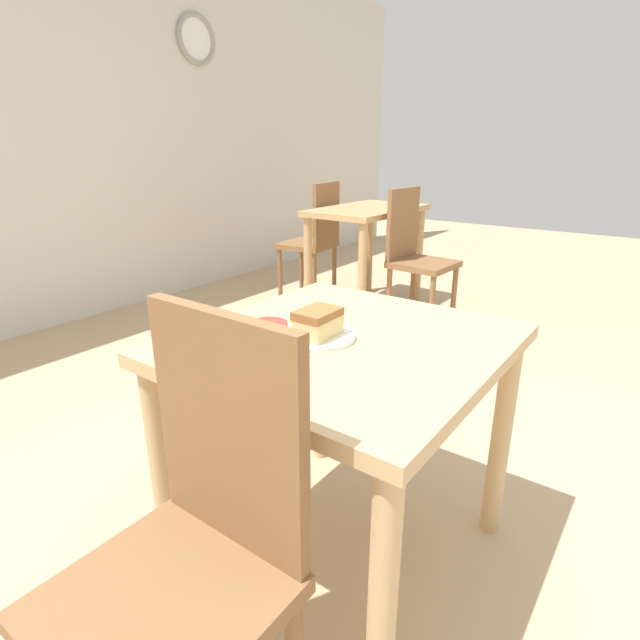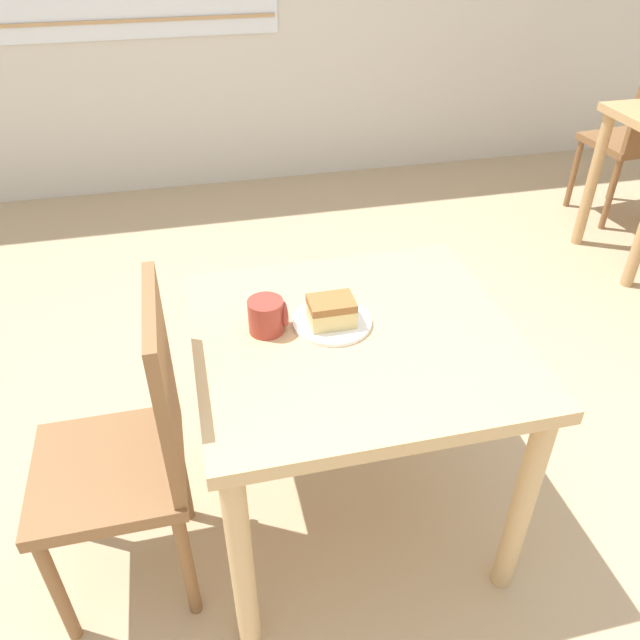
{
  "view_description": "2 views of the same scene",
  "coord_description": "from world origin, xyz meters",
  "px_view_note": "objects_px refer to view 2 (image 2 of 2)",
  "views": [
    {
      "loc": [
        -1.07,
        -0.49,
        1.22
      ],
      "look_at": [
        -0.12,
        0.21,
        0.8
      ],
      "focal_mm": 28.0,
      "sensor_mm": 36.0,
      "label": 1
    },
    {
      "loc": [
        -0.41,
        -1.05,
        1.71
      ],
      "look_at": [
        -0.1,
        0.27,
        0.73
      ],
      "focal_mm": 35.0,
      "sensor_mm": 36.0,
      "label": 2
    }
  ],
  "objects_px": {
    "chair_far_opposite": "(637,136)",
    "cake_slice": "(331,311)",
    "dining_table_near": "(354,367)",
    "coffee_mug": "(268,316)",
    "plate": "(332,322)",
    "chair_near_window": "(132,449)"
  },
  "relations": [
    {
      "from": "chair_far_opposite",
      "to": "cake_slice",
      "type": "height_order",
      "value": "chair_far_opposite"
    },
    {
      "from": "dining_table_near",
      "to": "coffee_mug",
      "type": "distance_m",
      "value": 0.28
    },
    {
      "from": "chair_far_opposite",
      "to": "coffee_mug",
      "type": "xyz_separation_m",
      "value": [
        -2.37,
        -1.64,
        0.26
      ]
    },
    {
      "from": "plate",
      "to": "cake_slice",
      "type": "xyz_separation_m",
      "value": [
        -0.01,
        -0.01,
        0.04
      ]
    },
    {
      "from": "chair_far_opposite",
      "to": "chair_near_window",
      "type": "bearing_deg",
      "value": 26.78
    },
    {
      "from": "chair_far_opposite",
      "to": "plate",
      "type": "xyz_separation_m",
      "value": [
        -2.19,
        -1.65,
        0.22
      ]
    },
    {
      "from": "coffee_mug",
      "to": "cake_slice",
      "type": "bearing_deg",
      "value": -6.99
    },
    {
      "from": "coffee_mug",
      "to": "plate",
      "type": "bearing_deg",
      "value": -3.22
    },
    {
      "from": "dining_table_near",
      "to": "chair_near_window",
      "type": "relative_size",
      "value": 0.9
    },
    {
      "from": "plate",
      "to": "coffee_mug",
      "type": "bearing_deg",
      "value": 176.78
    },
    {
      "from": "dining_table_near",
      "to": "plate",
      "type": "height_order",
      "value": "plate"
    },
    {
      "from": "dining_table_near",
      "to": "chair_far_opposite",
      "type": "height_order",
      "value": "chair_far_opposite"
    },
    {
      "from": "dining_table_near",
      "to": "plate",
      "type": "relative_size",
      "value": 3.95
    },
    {
      "from": "cake_slice",
      "to": "dining_table_near",
      "type": "bearing_deg",
      "value": -41.22
    },
    {
      "from": "chair_near_window",
      "to": "coffee_mug",
      "type": "xyz_separation_m",
      "value": [
        0.39,
        0.14,
        0.26
      ]
    },
    {
      "from": "cake_slice",
      "to": "coffee_mug",
      "type": "bearing_deg",
      "value": 173.01
    },
    {
      "from": "dining_table_near",
      "to": "cake_slice",
      "type": "height_order",
      "value": "cake_slice"
    },
    {
      "from": "dining_table_near",
      "to": "chair_near_window",
      "type": "xyz_separation_m",
      "value": [
        -0.61,
        -0.07,
        -0.1
      ]
    },
    {
      "from": "chair_near_window",
      "to": "chair_far_opposite",
      "type": "distance_m",
      "value": 3.28
    },
    {
      "from": "chair_far_opposite",
      "to": "dining_table_near",
      "type": "bearing_deg",
      "value": 32.42
    },
    {
      "from": "chair_near_window",
      "to": "cake_slice",
      "type": "height_order",
      "value": "chair_near_window"
    },
    {
      "from": "plate",
      "to": "coffee_mug",
      "type": "height_order",
      "value": "coffee_mug"
    }
  ]
}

